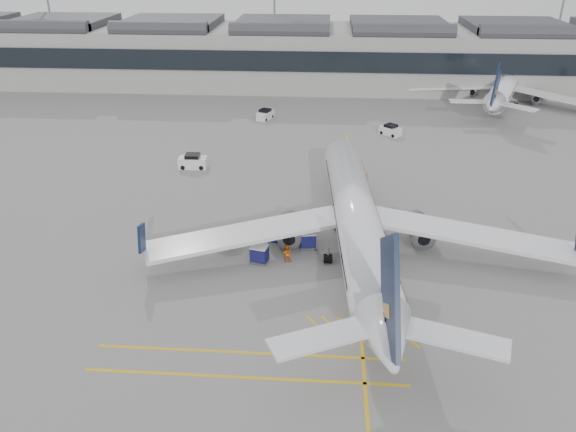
# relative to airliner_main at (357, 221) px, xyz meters

# --- Properties ---
(ground) EXTENTS (220.00, 220.00, 0.00)m
(ground) POSITION_rel_airliner_main_xyz_m (-9.97, -4.91, -3.30)
(ground) COLOR gray
(ground) RESTS_ON ground
(terminal) EXTENTS (200.00, 20.45, 12.40)m
(terminal) POSITION_rel_airliner_main_xyz_m (-9.97, 67.02, 2.84)
(terminal) COLOR #9E9E99
(terminal) RESTS_ON ground
(light_masts) EXTENTS (113.00, 0.60, 25.45)m
(light_masts) POSITION_rel_airliner_main_xyz_m (-11.64, 81.09, 11.19)
(light_masts) COLOR slate
(light_masts) RESTS_ON ground
(apron_markings) EXTENTS (0.25, 60.00, 0.01)m
(apron_markings) POSITION_rel_airliner_main_xyz_m (0.03, 5.09, -3.30)
(apron_markings) COLOR gold
(apron_markings) RESTS_ON ground
(airliner_main) EXTENTS (38.60, 42.29, 11.24)m
(airliner_main) POSITION_rel_airliner_main_xyz_m (0.00, 0.00, 0.00)
(airliner_main) COLOR white
(airliner_main) RESTS_ON ground
(airliner_far) EXTENTS (31.62, 34.96, 9.85)m
(airliner_far) POSITION_rel_airliner_main_xyz_m (28.34, 55.46, -0.41)
(airliner_far) COLOR white
(airliner_far) RESTS_ON ground
(belt_loader) EXTENTS (4.20, 1.76, 1.68)m
(belt_loader) POSITION_rel_airliner_main_xyz_m (-0.61, 5.18, -2.81)
(belt_loader) COLOR silver
(belt_loader) RESTS_ON ground
(baggage_cart_a) EXTENTS (1.65, 1.36, 1.73)m
(baggage_cart_a) POSITION_rel_airliner_main_xyz_m (-5.75, 3.63, -2.37)
(baggage_cart_a) COLOR gray
(baggage_cart_a) RESTS_ON ground
(baggage_cart_b) EXTENTS (1.71, 1.49, 1.62)m
(baggage_cart_b) POSITION_rel_airliner_main_xyz_m (-4.46, 0.56, -2.43)
(baggage_cart_b) COLOR gray
(baggage_cart_b) RESTS_ON ground
(baggage_cart_c) EXTENTS (2.27, 2.08, 1.94)m
(baggage_cart_c) POSITION_rel_airliner_main_xyz_m (-7.31, 1.28, -2.26)
(baggage_cart_c) COLOR gray
(baggage_cart_c) RESTS_ON ground
(baggage_cart_d) EXTENTS (1.82, 1.62, 1.65)m
(baggage_cart_d) POSITION_rel_airliner_main_xyz_m (-8.71, -2.46, -2.42)
(baggage_cart_d) COLOR gray
(baggage_cart_d) RESTS_ON ground
(ramp_agent_a) EXTENTS (0.76, 0.87, 2.01)m
(ramp_agent_a) POSITION_rel_airliner_main_xyz_m (-5.18, 1.20, -2.30)
(ramp_agent_a) COLOR orange
(ramp_agent_a) RESTS_ON ground
(ramp_agent_b) EXTENTS (0.82, 0.64, 1.67)m
(ramp_agent_b) POSITION_rel_airliner_main_xyz_m (-6.25, -2.13, -2.46)
(ramp_agent_b) COLOR #EA5F0C
(ramp_agent_b) RESTS_ON ground
(pushback_tug) EXTENTS (2.87, 2.01, 1.48)m
(pushback_tug) POSITION_rel_airliner_main_xyz_m (-12.36, 0.97, -2.64)
(pushback_tug) COLOR #4B4F43
(pushback_tug) RESTS_ON ground
(safety_cone_nose) EXTENTS (0.35, 0.35, 0.49)m
(safety_cone_nose) POSITION_rel_airliner_main_xyz_m (2.10, 18.95, -3.06)
(safety_cone_nose) COLOR #F24C0A
(safety_cone_nose) RESTS_ON ground
(safety_cone_engine) EXTENTS (0.40, 0.40, 0.55)m
(safety_cone_engine) POSITION_rel_airliner_main_xyz_m (2.62, 1.88, -3.02)
(safety_cone_engine) COLOR #F24C0A
(safety_cone_engine) RESTS_ON ground
(service_van_left) EXTENTS (3.59, 1.87, 1.82)m
(service_van_left) POSITION_rel_airliner_main_xyz_m (-19.94, 20.27, -2.49)
(service_van_left) COLOR silver
(service_van_left) RESTS_ON ground
(service_van_mid) EXTENTS (2.79, 3.62, 1.67)m
(service_van_mid) POSITION_rel_airliner_main_xyz_m (-13.02, 42.37, -2.56)
(service_van_mid) COLOR silver
(service_van_mid) RESTS_ON ground
(service_van_right) EXTENTS (3.41, 3.32, 1.63)m
(service_van_right) POSITION_rel_airliner_main_xyz_m (6.52, 35.55, -2.57)
(service_van_right) COLOR silver
(service_van_right) RESTS_ON ground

